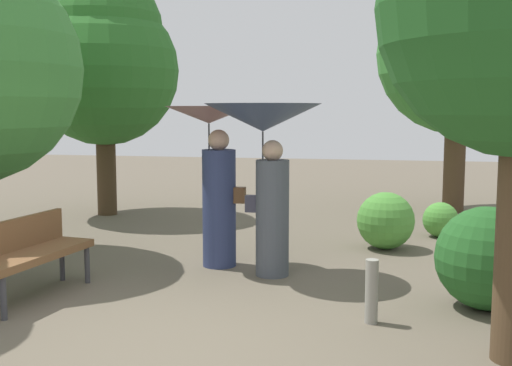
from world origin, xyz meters
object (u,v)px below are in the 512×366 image
Objects in this scene: person_right at (265,144)px; path_marker_post at (372,291)px; person_left at (214,162)px; tree_near_right at (459,39)px; park_bench at (28,250)px; tree_far_back at (103,58)px.

person_right is 3.39× the size of path_marker_post.
path_marker_post is at bearing -129.12° from person_left.
tree_near_right is (2.69, 5.35, 1.72)m from person_right.
park_bench is (-2.26, -1.40, -1.05)m from person_right.
tree_far_back is 7.63m from path_marker_post.
park_bench is at bearing 140.66° from person_left.
tree_near_right is (3.40, 5.04, 1.97)m from person_left.
person_right is 5.39m from tree_far_back.
tree_far_back reaches higher than path_marker_post.
person_right reaches higher than path_marker_post.
person_left is 0.45× the size of tree_far_back.
park_bench is 2.58× the size of path_marker_post.
person_left reaches higher than path_marker_post.
park_bench reaches higher than path_marker_post.
tree_far_back is (-6.43, -1.72, -0.37)m from tree_near_right.
person_left is 0.81m from person_right.
path_marker_post is at bearing -45.42° from tree_far_back.
park_bench is 3.55m from path_marker_post.
person_left is 6.39m from tree_near_right.
person_right reaches higher than person_left.
park_bench is at bearing -73.52° from tree_far_back.
tree_near_right reaches higher than path_marker_post.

